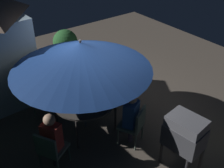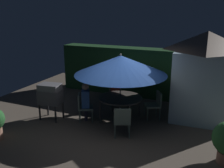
{
  "view_description": "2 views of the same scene",
  "coord_description": "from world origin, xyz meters",
  "px_view_note": "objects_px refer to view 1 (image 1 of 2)",
  "views": [
    {
      "loc": [
        -4.4,
        3.29,
        4.34
      ],
      "look_at": [
        -0.12,
        0.07,
        0.89
      ],
      "focal_mm": 44.62,
      "sensor_mm": 36.0,
      "label": 1
    },
    {
      "loc": [
        2.66,
        -6.26,
        3.44
      ],
      "look_at": [
        -0.33,
        0.67,
        1.23
      ],
      "focal_mm": 40.26,
      "sensor_mm": 36.0,
      "label": 2
    }
  ],
  "objects_px": {
    "bbq_grill": "(185,134)",
    "chair_toward_hedge": "(110,84)",
    "patio_umbrella": "(81,56)",
    "person_in_red": "(52,135)",
    "patio_table": "(84,101)",
    "potted_plant_by_grill": "(65,43)",
    "chair_far_side": "(135,124)",
    "chair_toward_house": "(42,97)",
    "chair_near_shed": "(51,149)",
    "person_in_blue": "(131,113)"
  },
  "relations": [
    {
      "from": "patio_table",
      "to": "potted_plant_by_grill",
      "type": "distance_m",
      "value": 3.46
    },
    {
      "from": "bbq_grill",
      "to": "chair_toward_hedge",
      "type": "xyz_separation_m",
      "value": [
        2.57,
        -0.23,
        -0.33
      ]
    },
    {
      "from": "chair_far_side",
      "to": "chair_toward_hedge",
      "type": "bearing_deg",
      "value": -18.8
    },
    {
      "from": "chair_toward_hedge",
      "to": "person_in_red",
      "type": "height_order",
      "value": "person_in_red"
    },
    {
      "from": "chair_far_side",
      "to": "potted_plant_by_grill",
      "type": "xyz_separation_m",
      "value": [
        4.26,
        -0.74,
        0.06
      ]
    },
    {
      "from": "patio_umbrella",
      "to": "chair_toward_hedge",
      "type": "xyz_separation_m",
      "value": [
        0.48,
        -1.08,
        -1.31
      ]
    },
    {
      "from": "patio_table",
      "to": "person_in_blue",
      "type": "distance_m",
      "value": 1.11
    },
    {
      "from": "bbq_grill",
      "to": "chair_toward_house",
      "type": "bearing_deg",
      "value": 24.62
    },
    {
      "from": "bbq_grill",
      "to": "chair_far_side",
      "type": "height_order",
      "value": "bbq_grill"
    },
    {
      "from": "patio_table",
      "to": "bbq_grill",
      "type": "distance_m",
      "value": 2.26
    },
    {
      "from": "person_in_blue",
      "to": "bbq_grill",
      "type": "bearing_deg",
      "value": -163.32
    },
    {
      "from": "potted_plant_by_grill",
      "to": "chair_far_side",
      "type": "bearing_deg",
      "value": 170.15
    },
    {
      "from": "chair_near_shed",
      "to": "potted_plant_by_grill",
      "type": "bearing_deg",
      "value": -32.43
    },
    {
      "from": "patio_table",
      "to": "chair_far_side",
      "type": "distance_m",
      "value": 1.21
    },
    {
      "from": "patio_umbrella",
      "to": "chair_near_shed",
      "type": "relative_size",
      "value": 3.21
    },
    {
      "from": "chair_far_side",
      "to": "patio_table",
      "type": "bearing_deg",
      "value": 27.54
    },
    {
      "from": "potted_plant_by_grill",
      "to": "patio_table",
      "type": "bearing_deg",
      "value": 158.01
    },
    {
      "from": "patio_table",
      "to": "chair_toward_house",
      "type": "relative_size",
      "value": 1.56
    },
    {
      "from": "bbq_grill",
      "to": "potted_plant_by_grill",
      "type": "height_order",
      "value": "bbq_grill"
    },
    {
      "from": "chair_far_side",
      "to": "potted_plant_by_grill",
      "type": "relative_size",
      "value": 0.87
    },
    {
      "from": "person_in_red",
      "to": "patio_table",
      "type": "bearing_deg",
      "value": -60.65
    },
    {
      "from": "potted_plant_by_grill",
      "to": "person_in_blue",
      "type": "bearing_deg",
      "value": 169.45
    },
    {
      "from": "chair_near_shed",
      "to": "patio_umbrella",
      "type": "bearing_deg",
      "value": -60.65
    },
    {
      "from": "patio_umbrella",
      "to": "potted_plant_by_grill",
      "type": "relative_size",
      "value": 2.78
    },
    {
      "from": "patio_table",
      "to": "chair_toward_hedge",
      "type": "xyz_separation_m",
      "value": [
        0.48,
        -1.08,
        -0.2
      ]
    },
    {
      "from": "bbq_grill",
      "to": "chair_near_shed",
      "type": "xyz_separation_m",
      "value": [
        1.44,
        2.0,
        -0.33
      ]
    },
    {
      "from": "chair_toward_house",
      "to": "person_in_red",
      "type": "xyz_separation_m",
      "value": [
        -1.61,
        0.51,
        0.26
      ]
    },
    {
      "from": "patio_umbrella",
      "to": "potted_plant_by_grill",
      "type": "height_order",
      "value": "patio_umbrella"
    },
    {
      "from": "chair_near_shed",
      "to": "patio_table",
      "type": "bearing_deg",
      "value": -60.65
    },
    {
      "from": "chair_near_shed",
      "to": "potted_plant_by_grill",
      "type": "distance_m",
      "value": 4.56
    },
    {
      "from": "chair_toward_hedge",
      "to": "person_in_blue",
      "type": "height_order",
      "value": "person_in_blue"
    },
    {
      "from": "potted_plant_by_grill",
      "to": "person_in_blue",
      "type": "relative_size",
      "value": 0.82
    },
    {
      "from": "chair_far_side",
      "to": "chair_toward_house",
      "type": "bearing_deg",
      "value": 28.62
    },
    {
      "from": "bbq_grill",
      "to": "potted_plant_by_grill",
      "type": "relative_size",
      "value": 1.16
    },
    {
      "from": "patio_umbrella",
      "to": "bbq_grill",
      "type": "relative_size",
      "value": 2.41
    },
    {
      "from": "patio_umbrella",
      "to": "person_in_blue",
      "type": "relative_size",
      "value": 2.29
    },
    {
      "from": "person_in_red",
      "to": "person_in_blue",
      "type": "bearing_deg",
      "value": -103.32
    },
    {
      "from": "patio_umbrella",
      "to": "person_in_red",
      "type": "height_order",
      "value": "patio_umbrella"
    },
    {
      "from": "chair_far_side",
      "to": "potted_plant_by_grill",
      "type": "distance_m",
      "value": 4.33
    },
    {
      "from": "bbq_grill",
      "to": "chair_toward_house",
      "type": "distance_m",
      "value": 3.42
    },
    {
      "from": "bbq_grill",
      "to": "person_in_blue",
      "type": "height_order",
      "value": "person_in_blue"
    },
    {
      "from": "patio_table",
      "to": "potted_plant_by_grill",
      "type": "bearing_deg",
      "value": -21.99
    },
    {
      "from": "patio_umbrella",
      "to": "potted_plant_by_grill",
      "type": "distance_m",
      "value": 3.67
    },
    {
      "from": "chair_toward_hedge",
      "to": "person_in_red",
      "type": "bearing_deg",
      "value": 116.75
    },
    {
      "from": "patio_table",
      "to": "chair_far_side",
      "type": "bearing_deg",
      "value": -152.46
    },
    {
      "from": "bbq_grill",
      "to": "chair_far_side",
      "type": "relative_size",
      "value": 1.33
    },
    {
      "from": "chair_far_side",
      "to": "person_in_blue",
      "type": "height_order",
      "value": "person_in_blue"
    },
    {
      "from": "chair_near_shed",
      "to": "chair_far_side",
      "type": "relative_size",
      "value": 1.0
    },
    {
      "from": "bbq_grill",
      "to": "chair_toward_hedge",
      "type": "relative_size",
      "value": 1.33
    },
    {
      "from": "person_in_blue",
      "to": "chair_toward_hedge",
      "type": "bearing_deg",
      "value": -21.07
    }
  ]
}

